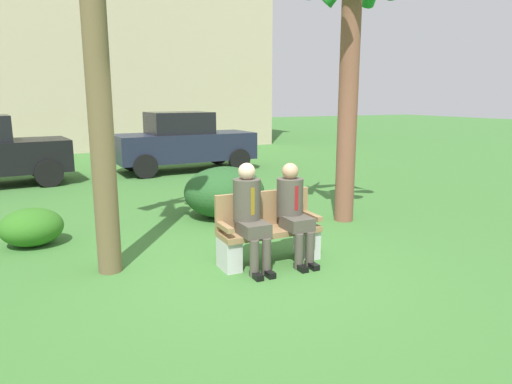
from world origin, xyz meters
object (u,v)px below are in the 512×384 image
building_backdrop (97,7)px  palm_tree_tall (351,10)px  shrub_near_bench (225,192)px  seated_man_right (293,207)px  shrub_mid_lawn (32,227)px  seated_man_left (250,211)px  parked_car_far (184,142)px  park_bench (268,232)px

building_backdrop → palm_tree_tall: bearing=-84.3°
shrub_near_bench → building_backdrop: bearing=89.6°
palm_tree_tall → building_backdrop: bearing=95.7°
seated_man_right → shrub_mid_lawn: 3.76m
seated_man_left → parked_car_far: bearing=78.7°
palm_tree_tall → park_bench: bearing=-149.3°
park_bench → seated_man_right: (0.30, -0.12, 0.32)m
seated_man_left → shrub_near_bench: bearing=75.1°
shrub_near_bench → seated_man_right: bearing=-91.2°
park_bench → seated_man_left: seated_man_left is taller
park_bench → seated_man_right: bearing=-22.0°
seated_man_left → shrub_mid_lawn: (-2.43, 2.16, -0.46)m
shrub_near_bench → parked_car_far: size_ratio=0.36×
seated_man_right → park_bench: bearing=158.0°
park_bench → parked_car_far: (1.27, 7.79, 0.44)m
park_bench → seated_man_left: size_ratio=1.01×
seated_man_right → building_backdrop: (0.16, 17.84, 5.34)m
shrub_mid_lawn → building_backdrop: 17.01m
parked_car_far → seated_man_left: bearing=-101.3°
building_backdrop → seated_man_left: bearing=-92.4°
palm_tree_tall → shrub_mid_lawn: bearing=170.5°
park_bench → shrub_mid_lawn: bearing=143.2°
shrub_near_bench → shrub_mid_lawn: (-3.09, -0.32, -0.18)m
palm_tree_tall → shrub_mid_lawn: (-4.83, 0.81, -3.17)m
park_bench → seated_man_left: bearing=-159.1°
palm_tree_tall → parked_car_far: palm_tree_tall is taller
shrub_near_bench → shrub_mid_lawn: bearing=-174.0°
park_bench → palm_tree_tall: (2.09, 1.24, 3.04)m
seated_man_right → palm_tree_tall: 3.54m
park_bench → palm_tree_tall: 3.90m
park_bench → building_backdrop: building_backdrop is taller
palm_tree_tall → parked_car_far: (-0.83, 6.55, -2.60)m
seated_man_right → building_backdrop: building_backdrop is taller
shrub_near_bench → parked_car_far: bearing=80.4°
shrub_mid_lawn → building_backdrop: (3.19, 15.67, 5.78)m
seated_man_left → shrub_mid_lawn: seated_man_left is taller
seated_man_left → palm_tree_tall: (2.40, 1.36, 2.71)m
seated_man_right → parked_car_far: parked_car_far is taller
palm_tree_tall → seated_man_left: bearing=-150.5°
shrub_mid_lawn → parked_car_far: 7.02m
parked_car_far → shrub_mid_lawn: bearing=-124.9°
park_bench → seated_man_right: seated_man_right is taller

